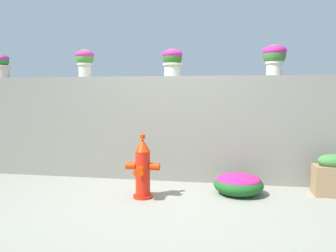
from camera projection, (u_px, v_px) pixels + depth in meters
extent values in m
plane|color=gray|center=(161.00, 203.00, 3.86)|extent=(24.00, 24.00, 0.00)
cube|color=gray|center=(175.00, 128.00, 4.91)|extent=(6.27, 0.40, 1.53)
cylinder|color=beige|center=(3.00, 72.00, 5.24)|extent=(0.21, 0.21, 0.20)
cylinder|color=beige|center=(3.00, 66.00, 5.23)|extent=(0.24, 0.24, 0.03)
sphere|color=#23742C|center=(2.00, 61.00, 5.22)|extent=(0.21, 0.21, 0.21)
ellipsoid|color=#B42682|center=(2.00, 59.00, 5.22)|extent=(0.22, 0.22, 0.11)
cylinder|color=beige|center=(85.00, 70.00, 5.05)|extent=(0.20, 0.20, 0.21)
cylinder|color=beige|center=(85.00, 64.00, 5.04)|extent=(0.23, 0.23, 0.03)
sphere|color=#417F2C|center=(85.00, 58.00, 5.03)|extent=(0.27, 0.27, 0.27)
ellipsoid|color=#B12A7A|center=(85.00, 55.00, 5.02)|extent=(0.28, 0.28, 0.15)
cylinder|color=beige|center=(173.00, 70.00, 4.82)|extent=(0.24, 0.24, 0.19)
cylinder|color=beige|center=(173.00, 64.00, 4.81)|extent=(0.28, 0.28, 0.03)
sphere|color=#28591B|center=(173.00, 58.00, 4.80)|extent=(0.28, 0.28, 0.28)
ellipsoid|color=#B31F7D|center=(173.00, 54.00, 4.79)|extent=(0.29, 0.29, 0.15)
cylinder|color=beige|center=(274.00, 69.00, 4.57)|extent=(0.21, 0.21, 0.20)
cylinder|color=beige|center=(274.00, 63.00, 4.56)|extent=(0.25, 0.25, 0.03)
sphere|color=#32642B|center=(275.00, 55.00, 4.55)|extent=(0.31, 0.31, 0.31)
ellipsoid|color=#B11F7B|center=(275.00, 51.00, 4.54)|extent=(0.32, 0.32, 0.17)
cylinder|color=red|center=(143.00, 196.00, 4.06)|extent=(0.24, 0.24, 0.03)
cylinder|color=red|center=(143.00, 174.00, 4.03)|extent=(0.18, 0.18, 0.58)
cone|color=red|center=(143.00, 145.00, 3.99)|extent=(0.19, 0.19, 0.16)
cylinder|color=red|center=(142.00, 137.00, 3.98)|extent=(0.06, 0.06, 0.05)
cylinder|color=red|center=(131.00, 166.00, 4.04)|extent=(0.12, 0.09, 0.09)
cylinder|color=red|center=(155.00, 167.00, 4.00)|extent=(0.12, 0.09, 0.09)
cylinder|color=red|center=(140.00, 172.00, 3.87)|extent=(0.12, 0.13, 0.12)
ellipsoid|color=#1D5A21|center=(238.00, 185.00, 4.17)|extent=(0.63, 0.56, 0.27)
ellipsoid|color=#BD1F6F|center=(239.00, 180.00, 4.17)|extent=(0.56, 0.50, 0.15)
cube|color=#997751|center=(333.00, 181.00, 4.12)|extent=(0.45, 0.27, 0.38)
ellipsoid|color=#3F7A3B|center=(334.00, 161.00, 4.09)|extent=(0.38, 0.23, 0.18)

